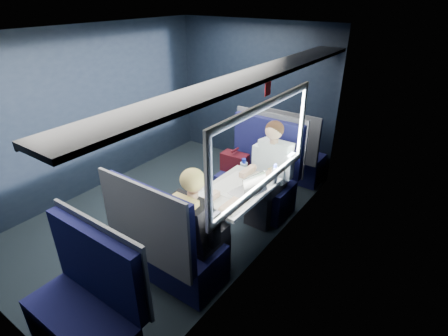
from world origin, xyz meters
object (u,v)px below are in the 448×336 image
Objects in this scene: table at (234,194)px; seat_row_front at (289,155)px; laptop at (250,189)px; seat_bay_far at (168,248)px; seat_row_back at (88,311)px; woman at (198,222)px; cup at (272,180)px; bottle_small at (275,174)px; man at (270,168)px; seat_bay_near at (257,177)px.

table is 1.82m from seat_row_front.
laptop is at bearing -2.56° from table.
laptop is at bearing 65.65° from seat_bay_far.
seat_row_back reaches higher than table.
seat_bay_far is at bearing 90.00° from seat_row_back.
woman is at bearing 77.07° from seat_row_back.
woman is at bearing -102.20° from cup.
seat_row_front is (-0.18, 1.80, -0.25)m from table.
seat_row_back is 5.12× the size of bottle_small.
seat_bay_far reaches higher than seat_row_back.
cup is at bearing -72.21° from seat_row_front.
seat_row_back reaches higher than laptop.
seat_row_front is 2.54m from woman.
bottle_small is at bearing 82.18° from cup.
laptop reaches higher than table.
seat_row_front is 1.56m from bottle_small.
table is 0.93m from seat_bay_far.
laptop is 1.65× the size of bottle_small.
seat_bay_far is at bearing -99.03° from man.
seat_row_front is at bearing 90.00° from seat_row_back.
seat_row_front is 1.89m from laptop.
seat_bay_near is 3.37× the size of laptop.
man reaches higher than seat_row_front.
seat_row_back is 11.52× the size of cup.
man is at bearing 90.00° from woman.
seat_row_back is 1.87m from laptop.
cup is at bearing 77.80° from woman.
bottle_small is at bearing -54.58° from man.
seat_row_back is 2.20m from cup.
seat_bay_far is (0.02, -1.75, -0.01)m from seat_bay_near.
man is at bearing 80.97° from seat_bay_far.
cup is (0.49, -0.55, 0.37)m from seat_bay_near.
man and woman have the same top height.
woman reaches higher than seat_row_front.
seat_bay_far is 1.03m from laptop.
seat_bay_far is at bearing -146.18° from woman.
seat_row_back is at bearing -90.00° from seat_row_front.
seat_row_back is at bearing -90.00° from seat_bay_far.
seat_bay_near is 0.82m from cup.
woman is (0.07, -0.71, 0.06)m from table.
seat_bay_near is 0.95× the size of woman.
woman is (0.27, -1.58, 0.30)m from seat_bay_near.
man reaches higher than bottle_small.
woman reaches higher than seat_bay_far.
seat_bay_near is 1.00× the size of seat_bay_far.
woman is (0.25, -2.50, 0.32)m from seat_row_front.
bottle_small is (0.48, -1.42, 0.43)m from seat_row_front.
seat_row_back is (0.00, -3.59, 0.00)m from seat_row_front.
table is at bearing -131.95° from cup.
laptop is at bearing -78.68° from man.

